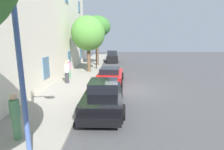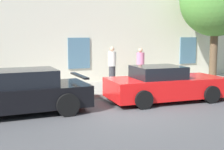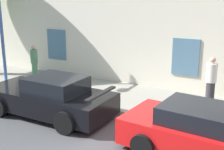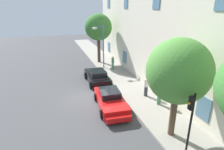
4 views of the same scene
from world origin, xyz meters
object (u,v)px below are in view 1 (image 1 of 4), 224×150
(sportscar_yellow_flank, at_px, (111,76))
(pedestrian_admiring, at_px, (69,69))
(sportscar_red_lead, at_px, (103,97))
(traffic_light, at_px, (97,47))
(tree_far_end, at_px, (88,34))
(pedestrian_bystander, at_px, (15,116))
(hatchback_parked, at_px, (112,57))
(street_lamp, at_px, (33,29))
(pedestrian_strolling, at_px, (67,72))
(tree_midblock, at_px, (97,27))

(sportscar_yellow_flank, xyz_separation_m, pedestrian_admiring, (0.85, 3.76, 0.41))
(sportscar_red_lead, xyz_separation_m, sportscar_yellow_flank, (5.72, -0.28, -0.04))
(traffic_light, height_order, pedestrian_admiring, traffic_light)
(tree_far_end, relative_size, pedestrian_admiring, 3.49)
(sportscar_yellow_flank, distance_m, traffic_light, 6.98)
(pedestrian_bystander, bearing_deg, hatchback_parked, -7.99)
(pedestrian_admiring, relative_size, pedestrian_bystander, 1.03)
(street_lamp, bearing_deg, tree_far_end, 2.84)
(tree_far_end, height_order, pedestrian_strolling, tree_far_end)
(tree_far_end, distance_m, street_lamp, 14.12)
(tree_far_end, bearing_deg, pedestrian_admiring, 159.71)
(pedestrian_bystander, bearing_deg, traffic_light, -4.96)
(street_lamp, relative_size, pedestrian_strolling, 2.94)
(pedestrian_strolling, bearing_deg, sportscar_red_lead, -146.75)
(tree_midblock, xyz_separation_m, traffic_light, (-3.08, -0.23, -2.56))
(sportscar_yellow_flank, bearing_deg, pedestrian_bystander, 160.54)
(hatchback_parked, relative_size, pedestrian_admiring, 2.20)
(hatchback_parked, relative_size, pedestrian_bystander, 2.26)
(tree_midblock, bearing_deg, street_lamp, -179.24)
(tree_midblock, relative_size, street_lamp, 1.25)
(traffic_light, height_order, street_lamp, street_lamp)
(sportscar_yellow_flank, relative_size, pedestrian_admiring, 2.91)
(tree_far_end, bearing_deg, street_lamp, -177.16)
(traffic_light, bearing_deg, tree_far_end, 161.69)
(sportscar_yellow_flank, height_order, tree_far_end, tree_far_end)
(hatchback_parked, bearing_deg, pedestrian_bystander, 172.01)
(pedestrian_admiring, distance_m, pedestrian_bystander, 9.65)
(sportscar_red_lead, bearing_deg, pedestrian_bystander, 137.33)
(pedestrian_bystander, bearing_deg, pedestrian_admiring, 3.92)
(sportscar_red_lead, relative_size, hatchback_parked, 1.33)
(tree_midblock, height_order, traffic_light, tree_midblock)
(hatchback_parked, height_order, traffic_light, traffic_light)
(hatchback_parked, relative_size, tree_midblock, 0.56)
(tree_far_end, xyz_separation_m, street_lamp, (-14.10, -0.70, -0.39))
(tree_midblock, bearing_deg, pedestrian_strolling, 171.90)
(pedestrian_strolling, relative_size, pedestrian_bystander, 1.09)
(sportscar_yellow_flank, relative_size, street_lamp, 0.94)
(tree_midblock, xyz_separation_m, tree_far_end, (-5.12, 0.44, -1.07))
(sportscar_yellow_flank, distance_m, tree_midblock, 10.77)
(sportscar_red_lead, relative_size, pedestrian_strolling, 2.77)
(sportscar_red_lead, height_order, pedestrian_strolling, pedestrian_strolling)
(sportscar_yellow_flank, bearing_deg, traffic_light, 15.56)
(pedestrian_strolling, bearing_deg, sportscar_yellow_flank, -76.57)
(tree_far_end, distance_m, pedestrian_admiring, 4.93)
(sportscar_red_lead, bearing_deg, sportscar_yellow_flank, -2.82)
(tree_midblock, height_order, street_lamp, tree_midblock)
(sportscar_yellow_flank, bearing_deg, street_lamp, 169.75)
(street_lamp, xyz_separation_m, pedestrian_bystander, (0.97, 1.34, -2.83))
(sportscar_red_lead, relative_size, traffic_light, 1.31)
(pedestrian_admiring, bearing_deg, sportscar_red_lead, -152.09)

